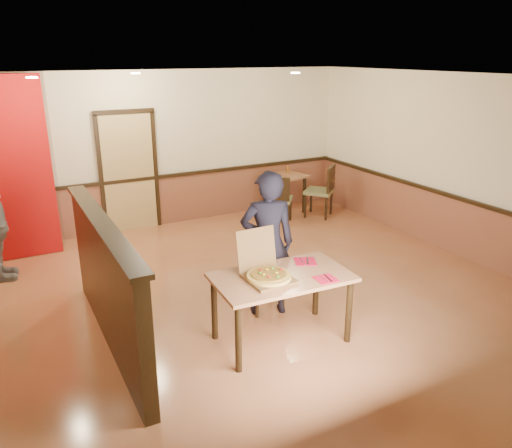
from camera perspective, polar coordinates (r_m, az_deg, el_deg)
The scene contains 24 objects.
floor at distance 6.72m, azimuth 0.61°, elevation -8.22°, with size 7.00×7.00×0.00m, color #C1764B.
ceiling at distance 5.98m, azimuth 0.70°, elevation 16.38°, with size 7.00×7.00×0.00m, color black.
wall_back at distance 9.35m, azimuth -9.78°, elevation 8.43°, with size 7.00×7.00×0.00m, color #F1E6BD.
wall_right at distance 8.42m, azimuth 22.20°, elevation 6.13°, with size 7.00×7.00×0.00m, color #F1E6BD.
wainscot_back at distance 9.54m, azimuth -9.41°, elevation 2.79°, with size 7.00×0.04×0.90m, color brown.
chair_rail_back at distance 9.40m, azimuth -9.52°, elevation 5.51°, with size 7.00×0.06×0.06m, color black.
wainscot_right at distance 8.63m, azimuth 21.29°, elevation -0.03°, with size 0.04×7.00×0.90m, color brown.
chair_rail_right at distance 8.49m, azimuth 21.58°, elevation 2.95°, with size 0.06×7.00×0.06m, color black.
back_door at distance 9.17m, azimuth -14.34°, elevation 5.67°, with size 0.90×0.06×2.10m, color tan.
booth_partition at distance 5.63m, azimuth -16.65°, elevation -6.41°, with size 0.20×3.10×1.44m.
spot_a at distance 7.07m, azimuth -24.25°, elevation 15.03°, with size 0.14×0.14×0.02m, color #FFF4B2.
spot_b at distance 8.02m, azimuth -13.60°, elevation 16.41°, with size 0.14×0.14×0.02m, color #FFF4B2.
spot_c at distance 7.98m, azimuth 4.53°, elevation 16.85°, with size 0.14×0.14×0.02m, color #FFF4B2.
main_table at distance 5.47m, azimuth 2.95°, elevation -6.95°, with size 1.53×0.92×0.79m.
diner_chair at distance 6.27m, azimuth 0.71°, elevation -5.52°, with size 0.46×0.46×0.86m.
side_chair_left at distance 9.30m, azimuth 2.61°, elevation 3.02°, with size 0.65×0.65×0.94m.
side_chair_right at distance 9.81m, azimuth 7.64°, elevation 3.97°, with size 0.71×0.71×1.02m.
side_table at distance 10.03m, azimuth 3.30°, elevation 4.65°, with size 0.85×0.85×0.77m.
diner at distance 5.98m, azimuth 1.32°, elevation -2.29°, with size 0.66×0.43×1.80m, color black.
pizza_box at distance 5.32m, azimuth 1.22°, elevation -5.65°, with size 0.47×0.56×0.49m.
pizza at distance 5.28m, azimuth 1.50°, elevation -5.97°, with size 0.47×0.47×0.03m, color gold.
napkin_near at distance 5.38m, azimuth 7.97°, elevation -6.24°, with size 0.23×0.23×0.01m.
napkin_far at distance 5.78m, azimuth 5.64°, elevation -4.28°, with size 0.32×0.32×0.01m.
condiment at distance 10.15m, azimuth 3.67°, elevation 6.29°, with size 0.06×0.06×0.15m, color brown.
Camera 1 is at (-2.87, -5.24, 3.08)m, focal length 35.00 mm.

